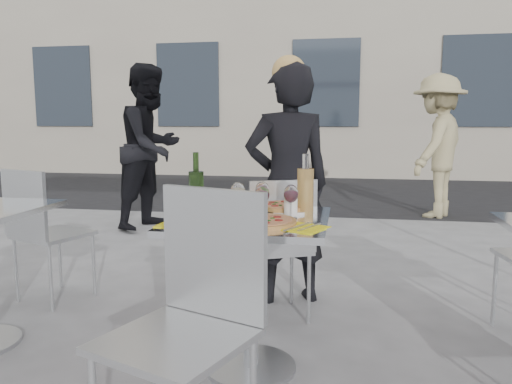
% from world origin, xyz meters
% --- Properties ---
extents(ground, '(80.00, 80.00, 0.00)m').
position_xyz_m(ground, '(0.00, 0.00, 0.00)').
color(ground, slate).
extents(street_asphalt, '(24.00, 5.00, 0.00)m').
position_xyz_m(street_asphalt, '(0.00, 6.50, 0.00)').
color(street_asphalt, black).
rests_on(street_asphalt, ground).
extents(main_table, '(0.72, 0.72, 0.75)m').
position_xyz_m(main_table, '(0.00, 0.00, 0.54)').
color(main_table, '#B7BABF').
rests_on(main_table, ground).
extents(chair_far, '(0.52, 0.53, 0.87)m').
position_xyz_m(chair_far, '(0.05, 0.61, 0.51)').
color(chair_far, silver).
rests_on(chair_far, ground).
extents(chair_near, '(0.57, 0.58, 0.96)m').
position_xyz_m(chair_near, '(-0.07, -0.66, 0.57)').
color(chair_near, silver).
rests_on(chair_near, ground).
extents(side_chair_lfar, '(0.52, 0.53, 0.89)m').
position_xyz_m(side_chair_lfar, '(-1.51, 0.65, 0.53)').
color(side_chair_lfar, silver).
rests_on(side_chair_lfar, ground).
extents(woman_diner, '(0.67, 0.55, 1.56)m').
position_xyz_m(woman_diner, '(0.06, 0.99, 0.78)').
color(woman_diner, black).
rests_on(woman_diner, ground).
extents(pedestrian_a, '(0.94, 1.07, 1.83)m').
position_xyz_m(pedestrian_a, '(-1.72, 3.07, 0.92)').
color(pedestrian_a, black).
rests_on(pedestrian_a, ground).
extents(pedestrian_b, '(1.12, 1.33, 1.78)m').
position_xyz_m(pedestrian_b, '(1.56, 4.30, 0.89)').
color(pedestrian_b, tan).
rests_on(pedestrian_b, ground).
extents(pizza_near, '(0.32, 0.32, 0.02)m').
position_xyz_m(pizza_near, '(0.07, -0.13, 0.76)').
color(pizza_near, tan).
rests_on(pizza_near, main_table).
extents(pizza_far, '(0.31, 0.31, 0.03)m').
position_xyz_m(pizza_far, '(0.13, 0.21, 0.77)').
color(pizza_far, white).
rests_on(pizza_far, main_table).
extents(salad_plate, '(0.22, 0.22, 0.09)m').
position_xyz_m(salad_plate, '(-0.01, 0.07, 0.79)').
color(salad_plate, white).
rests_on(salad_plate, main_table).
extents(wine_bottle, '(0.07, 0.08, 0.29)m').
position_xyz_m(wine_bottle, '(-0.29, 0.11, 0.86)').
color(wine_bottle, '#335821').
rests_on(wine_bottle, main_table).
extents(carafe, '(0.08, 0.08, 0.29)m').
position_xyz_m(carafe, '(0.24, 0.15, 0.87)').
color(carafe, '#E9B963').
rests_on(carafe, main_table).
extents(sugar_shaker, '(0.06, 0.06, 0.11)m').
position_xyz_m(sugar_shaker, '(0.18, 0.06, 0.80)').
color(sugar_shaker, white).
rests_on(sugar_shaker, main_table).
extents(wineglass_white_a, '(0.07, 0.07, 0.16)m').
position_xyz_m(wineglass_white_a, '(-0.08, 0.07, 0.86)').
color(wineglass_white_a, white).
rests_on(wineglass_white_a, main_table).
extents(wineglass_white_b, '(0.07, 0.07, 0.16)m').
position_xyz_m(wineglass_white_b, '(0.04, 0.12, 0.86)').
color(wineglass_white_b, white).
rests_on(wineglass_white_b, main_table).
extents(wineglass_red_a, '(0.07, 0.07, 0.16)m').
position_xyz_m(wineglass_red_a, '(0.06, -0.02, 0.86)').
color(wineglass_red_a, white).
rests_on(wineglass_red_a, main_table).
extents(wineglass_red_b, '(0.07, 0.07, 0.16)m').
position_xyz_m(wineglass_red_b, '(0.19, 0.02, 0.86)').
color(wineglass_red_b, white).
rests_on(wineglass_red_b, main_table).
extents(napkin_left, '(0.19, 0.20, 0.01)m').
position_xyz_m(napkin_left, '(-0.27, -0.21, 0.75)').
color(napkin_left, '#FFFA16').
rests_on(napkin_left, main_table).
extents(napkin_right, '(0.24, 0.24, 0.01)m').
position_xyz_m(napkin_right, '(0.26, -0.19, 0.75)').
color(napkin_right, '#FFFA16').
rests_on(napkin_right, main_table).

